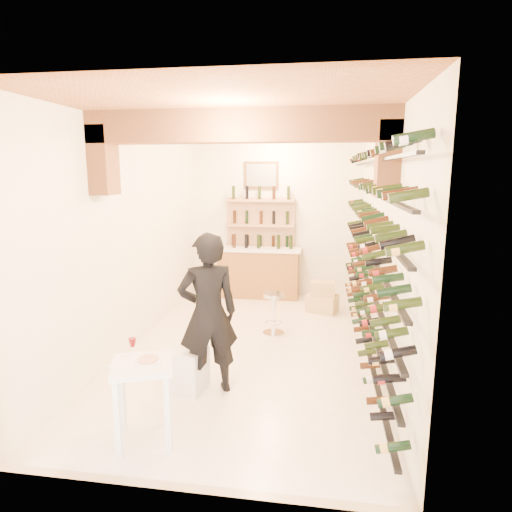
{
  "coord_description": "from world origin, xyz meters",
  "views": [
    {
      "loc": [
        0.96,
        -5.96,
        2.52
      ],
      "look_at": [
        0.0,
        0.3,
        1.3
      ],
      "focal_mm": 30.73,
      "sensor_mm": 36.0,
      "label": 1
    }
  ],
  "objects": [
    {
      "name": "ground",
      "position": [
        0.0,
        0.0,
        0.0
      ],
      "size": [
        6.0,
        6.0,
        0.0
      ],
      "primitive_type": "plane",
      "color": "white",
      "rests_on": "ground"
    },
    {
      "name": "room_shell",
      "position": [
        0.0,
        -0.26,
        2.25
      ],
      "size": [
        3.52,
        6.02,
        3.21
      ],
      "color": "white",
      "rests_on": "ground"
    },
    {
      "name": "wine_rack",
      "position": [
        1.53,
        0.0,
        1.55
      ],
      "size": [
        0.32,
        5.7,
        2.56
      ],
      "color": "black",
      "rests_on": "ground"
    },
    {
      "name": "back_counter",
      "position": [
        -0.3,
        2.65,
        0.53
      ],
      "size": [
        1.7,
        0.62,
        1.29
      ],
      "color": "#95612E",
      "rests_on": "ground"
    },
    {
      "name": "back_shelving",
      "position": [
        -0.3,
        2.89,
        1.17
      ],
      "size": [
        1.4,
        0.31,
        2.73
      ],
      "color": "tan",
      "rests_on": "ground"
    },
    {
      "name": "tasting_table",
      "position": [
        -0.66,
        -2.37,
        0.64
      ],
      "size": [
        0.7,
        0.7,
        0.95
      ],
      "rotation": [
        0.0,
        0.0,
        0.37
      ],
      "color": "white",
      "rests_on": "ground"
    },
    {
      "name": "white_stool",
      "position": [
        -0.56,
        -1.36,
        0.25
      ],
      "size": [
        0.46,
        0.46,
        0.49
      ],
      "primitive_type": "cube",
      "rotation": [
        0.0,
        0.0,
        -0.18
      ],
      "color": "white",
      "rests_on": "ground"
    },
    {
      "name": "person",
      "position": [
        -0.3,
        -1.35,
        0.94
      ],
      "size": [
        0.81,
        0.7,
        1.87
      ],
      "primitive_type": "imported",
      "rotation": [
        0.0,
        0.0,
        3.58
      ],
      "color": "black",
      "rests_on": "ground"
    },
    {
      "name": "chrome_barstool",
      "position": [
        0.24,
        0.57,
        0.38
      ],
      "size": [
        0.34,
        0.34,
        0.66
      ],
      "rotation": [
        0.0,
        0.0,
        0.19
      ],
      "color": "silver",
      "rests_on": "ground"
    },
    {
      "name": "crate_lower",
      "position": [
        0.99,
        1.82,
        0.16
      ],
      "size": [
        0.62,
        0.52,
        0.32
      ],
      "primitive_type": "cube",
      "rotation": [
        0.0,
        0.0,
        -0.34
      ],
      "color": "tan",
      "rests_on": "ground"
    },
    {
      "name": "crate_upper",
      "position": [
        0.99,
        1.82,
        0.44
      ],
      "size": [
        0.44,
        0.3,
        0.25
      ],
      "primitive_type": "cube",
      "rotation": [
        0.0,
        0.0,
        0.02
      ],
      "color": "tan",
      "rests_on": "crate_lower"
    }
  ]
}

